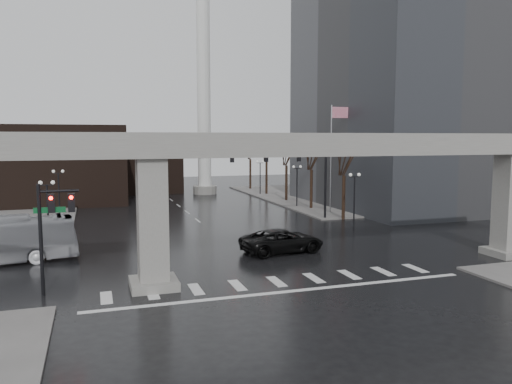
% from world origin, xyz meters
% --- Properties ---
extents(ground, '(160.00, 160.00, 0.00)m').
position_xyz_m(ground, '(0.00, 0.00, 0.00)').
color(ground, black).
rests_on(ground, ground).
extents(sidewalk_ne, '(28.00, 36.00, 0.15)m').
position_xyz_m(sidewalk_ne, '(26.00, 36.00, 0.07)').
color(sidewalk_ne, slate).
rests_on(sidewalk_ne, ground).
extents(elevated_guideway, '(48.00, 2.60, 8.70)m').
position_xyz_m(elevated_guideway, '(1.26, 0.00, 6.88)').
color(elevated_guideway, gray).
rests_on(elevated_guideway, ground).
extents(office_tower, '(22.00, 26.00, 42.00)m').
position_xyz_m(office_tower, '(28.00, 26.00, 21.00)').
color(office_tower, '#58595D').
rests_on(office_tower, ground).
extents(building_far_left, '(16.00, 14.00, 10.00)m').
position_xyz_m(building_far_left, '(-14.00, 42.00, 5.00)').
color(building_far_left, black).
rests_on(building_far_left, ground).
extents(building_far_mid, '(10.00, 10.00, 8.00)m').
position_xyz_m(building_far_mid, '(-2.00, 52.00, 4.00)').
color(building_far_mid, black).
rests_on(building_far_mid, ground).
extents(smokestack, '(3.60, 3.60, 30.00)m').
position_xyz_m(smokestack, '(6.00, 46.00, 13.35)').
color(smokestack, white).
rests_on(smokestack, ground).
extents(signal_mast_arm, '(12.12, 0.43, 8.00)m').
position_xyz_m(signal_mast_arm, '(8.99, 18.80, 5.83)').
color(signal_mast_arm, black).
rests_on(signal_mast_arm, ground).
extents(signal_left_pole, '(2.30, 0.30, 6.00)m').
position_xyz_m(signal_left_pole, '(-12.25, 0.50, 4.07)').
color(signal_left_pole, black).
rests_on(signal_left_pole, ground).
extents(flagpole_assembly, '(2.06, 0.12, 12.00)m').
position_xyz_m(flagpole_assembly, '(15.29, 22.00, 7.53)').
color(flagpole_assembly, silver).
rests_on(flagpole_assembly, ground).
extents(lamp_right_0, '(1.22, 0.32, 5.11)m').
position_xyz_m(lamp_right_0, '(13.50, 14.00, 3.47)').
color(lamp_right_0, black).
rests_on(lamp_right_0, ground).
extents(lamp_right_1, '(1.22, 0.32, 5.11)m').
position_xyz_m(lamp_right_1, '(13.50, 28.00, 3.47)').
color(lamp_right_1, black).
rests_on(lamp_right_1, ground).
extents(lamp_right_2, '(1.22, 0.32, 5.11)m').
position_xyz_m(lamp_right_2, '(13.50, 42.00, 3.47)').
color(lamp_right_2, black).
rests_on(lamp_right_2, ground).
extents(lamp_left_0, '(1.22, 0.32, 5.11)m').
position_xyz_m(lamp_left_0, '(-13.50, 14.00, 3.47)').
color(lamp_left_0, black).
rests_on(lamp_left_0, ground).
extents(lamp_left_1, '(1.22, 0.32, 5.11)m').
position_xyz_m(lamp_left_1, '(-13.50, 28.00, 3.47)').
color(lamp_left_1, black).
rests_on(lamp_left_1, ground).
extents(lamp_left_2, '(1.22, 0.32, 5.11)m').
position_xyz_m(lamp_left_2, '(-13.50, 42.00, 3.47)').
color(lamp_left_2, black).
rests_on(lamp_left_2, ground).
extents(tree_right_0, '(1.09, 1.58, 7.50)m').
position_xyz_m(tree_right_0, '(14.53, 18.02, 2.79)').
color(tree_right_0, black).
rests_on(tree_right_0, ground).
extents(tree_right_1, '(1.09, 1.61, 7.67)m').
position_xyz_m(tree_right_1, '(14.53, 26.02, 2.85)').
color(tree_right_1, black).
rests_on(tree_right_1, ground).
extents(tree_right_2, '(1.10, 1.63, 7.85)m').
position_xyz_m(tree_right_2, '(14.53, 34.02, 2.91)').
color(tree_right_2, black).
rests_on(tree_right_2, ground).
extents(tree_right_3, '(1.11, 1.66, 8.02)m').
position_xyz_m(tree_right_3, '(14.53, 42.02, 2.98)').
color(tree_right_3, black).
rests_on(tree_right_3, ground).
extents(tree_right_4, '(1.12, 1.69, 8.19)m').
position_xyz_m(tree_right_4, '(14.53, 50.02, 3.04)').
color(tree_right_4, black).
rests_on(tree_right_4, ground).
extents(pickup_truck, '(6.60, 3.70, 1.74)m').
position_xyz_m(pickup_truck, '(3.07, 5.95, 0.87)').
color(pickup_truck, black).
rests_on(pickup_truck, ground).
extents(far_car, '(1.92, 4.01, 1.32)m').
position_xyz_m(far_car, '(-4.91, 25.49, 0.66)').
color(far_car, black).
rests_on(far_car, ground).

